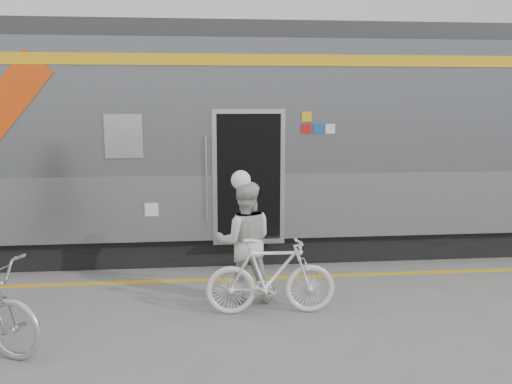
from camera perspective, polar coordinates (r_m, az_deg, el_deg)
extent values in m
plane|color=slate|center=(6.74, -3.93, -15.12)|extent=(90.00, 90.00, 0.00)
cube|color=black|center=(10.73, -13.29, -4.44)|extent=(24.00, 2.70, 0.50)
cube|color=#9EA0A5|center=(10.56, -13.46, -0.23)|extent=(24.00, 3.00, 1.10)
cube|color=slate|center=(10.41, -13.82, 8.75)|extent=(24.00, 3.00, 2.20)
cube|color=#38383A|center=(10.47, -14.11, 15.60)|extent=(24.00, 2.64, 0.30)
cube|color=yellow|center=(8.94, -15.38, 13.38)|extent=(24.00, 0.02, 0.18)
cube|color=black|center=(8.91, -13.75, 5.73)|extent=(0.55, 0.02, 0.65)
cube|color=black|center=(9.14, -0.87, 1.69)|extent=(1.05, 0.45, 2.10)
cube|color=silver|center=(8.93, -0.75, 1.50)|extent=(1.20, 0.02, 2.25)
cylinder|color=silver|center=(8.88, -5.25, 1.41)|extent=(0.04, 0.04, 1.40)
cube|color=silver|center=(9.10, -0.72, -4.97)|extent=(1.05, 0.25, 0.06)
cube|color=yellow|center=(8.97, 5.35, 7.91)|extent=(0.16, 0.01, 0.16)
cube|color=red|center=(8.98, 5.33, 6.63)|extent=(0.16, 0.01, 0.16)
cube|color=#175499|center=(9.02, 6.58, 6.62)|extent=(0.16, 0.01, 0.16)
cube|color=silver|center=(9.06, 7.83, 6.61)|extent=(0.16, 0.01, 0.16)
cube|color=silver|center=(9.02, -10.93, -1.83)|extent=(0.22, 0.01, 0.22)
cube|color=yellow|center=(8.74, -4.40, -9.17)|extent=(24.00, 0.12, 0.01)
imported|color=silver|center=(7.65, -1.20, -5.23)|extent=(0.85, 0.68, 1.71)
imported|color=silver|center=(7.25, 1.55, -8.86)|extent=(1.74, 0.55, 1.04)
sphere|color=white|center=(7.45, -1.23, 2.16)|extent=(0.27, 0.27, 0.27)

